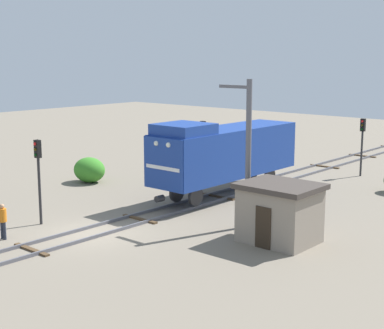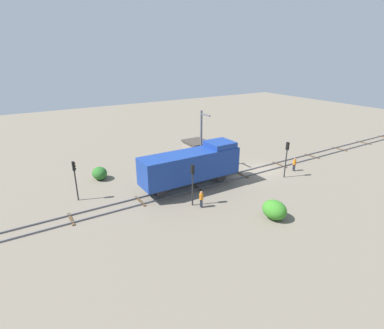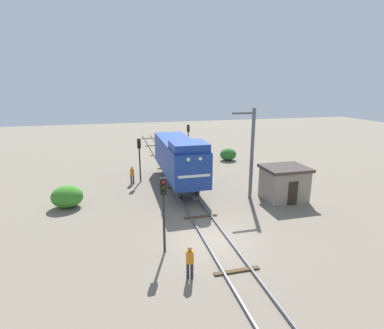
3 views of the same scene
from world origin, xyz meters
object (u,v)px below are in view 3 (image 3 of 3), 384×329
traffic_signal_near (163,202)px  relay_hut (284,183)px  traffic_signal_far (188,134)px  locomotive (179,156)px  worker_by_signal (132,174)px  catenary_mast (251,151)px  traffic_signal_mid (139,152)px  worker_near_track (190,260)px

traffic_signal_near → relay_hut: bearing=27.5°
traffic_signal_far → relay_hut: traffic_signal_far is taller
locomotive → traffic_signal_near: size_ratio=2.67×
worker_by_signal → catenary_mast: size_ratio=0.23×
traffic_signal_near → traffic_signal_mid: 13.04m
traffic_signal_far → worker_by_signal: bearing=-128.8°
worker_near_track → worker_by_signal: size_ratio=1.00×
locomotive → relay_hut: 9.37m
worker_by_signal → locomotive: bearing=-12.8°
traffic_signal_near → catenary_mast: catenary_mast is taller
worker_by_signal → catenary_mast: bearing=-25.9°
traffic_signal_far → catenary_mast: 15.82m
worker_near_track → relay_hut: 12.84m
worker_near_track → locomotive: bearing=-83.6°
traffic_signal_near → catenary_mast: size_ratio=0.59×
traffic_signal_mid → worker_by_signal: bearing=-149.1°
traffic_signal_far → catenary_mast: size_ratio=0.56×
worker_near_track → traffic_signal_mid: bearing=-69.9°
traffic_signal_mid → traffic_signal_near: bearing=-89.1°
traffic_signal_far → traffic_signal_near: bearing=-107.0°
locomotive → traffic_signal_far: bearing=72.2°
traffic_signal_near → traffic_signal_far: 23.26m
traffic_signal_mid → relay_hut: size_ratio=1.20×
locomotive → traffic_signal_mid: bearing=149.1°
locomotive → worker_by_signal: (-4.20, 1.55, -1.78)m
locomotive → relay_hut: bearing=-36.0°
traffic_signal_mid → catenary_mast: (8.33, -6.51, 1.01)m
locomotive → worker_by_signal: size_ratio=6.82×
locomotive → traffic_signal_mid: size_ratio=2.77×
worker_by_signal → relay_hut: (11.70, -6.99, 0.40)m
catenary_mast → worker_by_signal: bearing=146.5°
traffic_signal_mid → worker_by_signal: 2.13m
catenary_mast → relay_hut: bearing=-20.5°
worker_by_signal → relay_hut: size_ratio=0.49×
traffic_signal_near → traffic_signal_far: (6.80, 22.25, -0.14)m
worker_by_signal → catenary_mast: 11.33m
traffic_signal_mid → catenary_mast: bearing=-38.0°
locomotive → worker_near_track: 13.94m
traffic_signal_mid → catenary_mast: 10.62m
worker_near_track → worker_by_signal: (-1.80, 15.17, 0.00)m
traffic_signal_near → traffic_signal_mid: bearing=90.9°
traffic_signal_far → catenary_mast: (1.33, -15.73, 1.06)m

